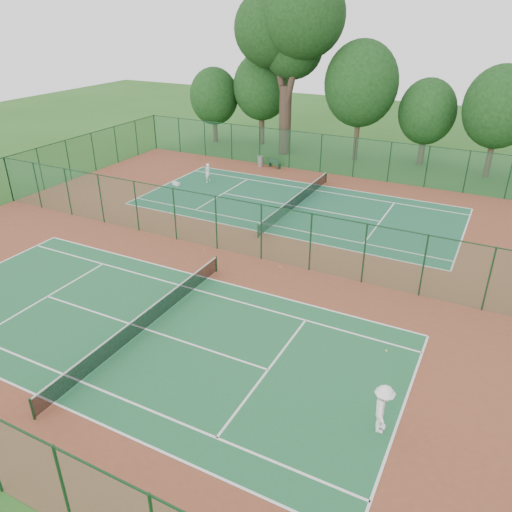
{
  "coord_description": "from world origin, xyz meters",
  "views": [
    {
      "loc": [
        13.47,
        -23.8,
        13.55
      ],
      "look_at": [
        2.56,
        -2.64,
        1.6
      ],
      "focal_mm": 35.0,
      "sensor_mm": 36.0,
      "label": 1
    }
  ],
  "objects_px": {
    "player_near": "(383,409)",
    "player_far": "(208,173)",
    "big_tree": "(289,28)",
    "bench": "(274,163)",
    "kit_bag": "(176,184)",
    "trash_bin": "(261,161)"
  },
  "relations": [
    {
      "from": "player_far",
      "to": "player_near",
      "type": "bearing_deg",
      "value": 58.64
    },
    {
      "from": "player_near",
      "to": "bench",
      "type": "relative_size",
      "value": 1.28
    },
    {
      "from": "kit_bag",
      "to": "big_tree",
      "type": "relative_size",
      "value": 0.04
    },
    {
      "from": "player_far",
      "to": "kit_bag",
      "type": "xyz_separation_m",
      "value": [
        -1.93,
        -1.96,
        -0.69
      ]
    },
    {
      "from": "player_far",
      "to": "big_tree",
      "type": "relative_size",
      "value": 0.1
    },
    {
      "from": "trash_bin",
      "to": "kit_bag",
      "type": "xyz_separation_m",
      "value": [
        -3.78,
        -8.29,
        -0.36
      ]
    },
    {
      "from": "player_near",
      "to": "player_far",
      "type": "distance_m",
      "value": 29.3
    },
    {
      "from": "player_far",
      "to": "bench",
      "type": "relative_size",
      "value": 1.07
    },
    {
      "from": "player_near",
      "to": "trash_bin",
      "type": "xyz_separation_m",
      "value": [
        -18.59,
        27.32,
        -0.49
      ]
    },
    {
      "from": "player_near",
      "to": "big_tree",
      "type": "height_order",
      "value": "big_tree"
    },
    {
      "from": "player_far",
      "to": "kit_bag",
      "type": "distance_m",
      "value": 2.84
    },
    {
      "from": "player_far",
      "to": "bench",
      "type": "height_order",
      "value": "player_far"
    },
    {
      "from": "trash_bin",
      "to": "big_tree",
      "type": "distance_m",
      "value": 12.47
    },
    {
      "from": "bench",
      "to": "player_far",
      "type": "bearing_deg",
      "value": -98.49
    },
    {
      "from": "player_near",
      "to": "player_far",
      "type": "relative_size",
      "value": 1.19
    },
    {
      "from": "bench",
      "to": "big_tree",
      "type": "height_order",
      "value": "big_tree"
    },
    {
      "from": "big_tree",
      "to": "kit_bag",
      "type": "bearing_deg",
      "value": -106.2
    },
    {
      "from": "player_near",
      "to": "player_far",
      "type": "xyz_separation_m",
      "value": [
        -20.44,
        21.0,
        -0.16
      ]
    },
    {
      "from": "player_near",
      "to": "kit_bag",
      "type": "xyz_separation_m",
      "value": [
        -22.36,
        19.04,
        -0.85
      ]
    },
    {
      "from": "kit_bag",
      "to": "big_tree",
      "type": "height_order",
      "value": "big_tree"
    },
    {
      "from": "player_far",
      "to": "trash_bin",
      "type": "bearing_deg",
      "value": 178.12
    },
    {
      "from": "trash_bin",
      "to": "kit_bag",
      "type": "distance_m",
      "value": 9.11
    }
  ]
}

